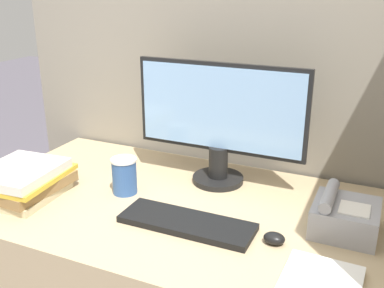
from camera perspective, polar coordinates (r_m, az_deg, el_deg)
cubicle_panel_rear at (r=1.81m, az=4.50°, el=2.52°), size 1.85×0.04×1.75m
monitor at (r=1.58m, az=3.50°, el=2.78°), size 0.62×0.19×0.44m
keyboard at (r=1.37m, az=-0.65°, el=-9.98°), size 0.41×0.14×0.02m
mouse at (r=1.31m, az=10.40°, el=-11.70°), size 0.06×0.05×0.03m
coffee_cup at (r=1.56m, az=-8.58°, el=-4.00°), size 0.09×0.09×0.13m
book_stack at (r=1.63m, az=-20.46°, el=-4.41°), size 0.26×0.31×0.11m
desk_telephone at (r=1.40m, az=18.75°, el=-8.71°), size 0.18×0.19×0.12m
paper_pile at (r=1.17m, az=15.91°, el=-16.96°), size 0.19×0.23×0.02m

